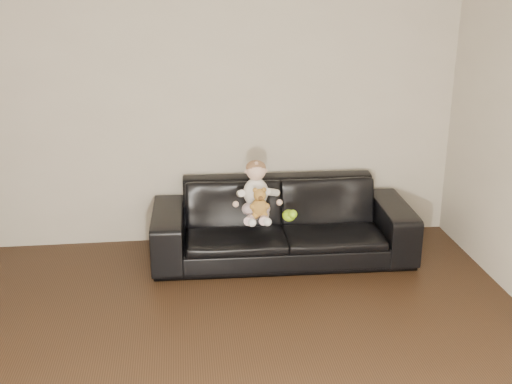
{
  "coord_description": "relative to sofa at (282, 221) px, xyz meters",
  "views": [
    {
      "loc": [
        -0.06,
        -3.01,
        2.46
      ],
      "look_at": [
        0.55,
        2.14,
        0.66
      ],
      "focal_mm": 45.0,
      "sensor_mm": 36.0,
      "label": 1
    }
  ],
  "objects": [
    {
      "name": "toy_green",
      "position": [
        0.02,
        -0.26,
        0.15
      ],
      "size": [
        0.16,
        0.17,
        0.1
      ],
      "primitive_type": "ellipsoid",
      "rotation": [
        0.0,
        0.0,
        -0.4
      ],
      "color": "#95D919",
      "rests_on": "sofa"
    },
    {
      "name": "sofa",
      "position": [
        0.0,
        0.0,
        0.0
      ],
      "size": [
        2.32,
        0.96,
        0.67
      ],
      "primitive_type": "imported",
      "rotation": [
        0.0,
        0.0,
        -0.03
      ],
      "color": "black",
      "rests_on": "floor"
    },
    {
      "name": "wall_back",
      "position": [
        -0.8,
        0.5,
        0.96
      ],
      "size": [
        5.0,
        0.0,
        5.0
      ],
      "primitive_type": "plane",
      "rotation": [
        1.57,
        0.0,
        0.0
      ],
      "color": "beige",
      "rests_on": "ground"
    },
    {
      "name": "baby",
      "position": [
        -0.25,
        -0.12,
        0.33
      ],
      "size": [
        0.38,
        0.46,
        0.5
      ],
      "rotation": [
        0.0,
        0.0,
        -0.34
      ],
      "color": "silver",
      "rests_on": "sofa"
    },
    {
      "name": "toy_blue_disc",
      "position": [
        0.04,
        -0.18,
        0.11
      ],
      "size": [
        0.11,
        0.11,
        0.01
      ],
      "primitive_type": "cylinder",
      "rotation": [
        0.0,
        0.0,
        0.28
      ],
      "color": "#1B24DF",
      "rests_on": "sofa"
    },
    {
      "name": "toy_rattle",
      "position": [
        0.04,
        -0.22,
        0.14
      ],
      "size": [
        0.09,
        0.09,
        0.07
      ],
      "primitive_type": "sphere",
      "rotation": [
        0.0,
        0.0,
        0.4
      ],
      "color": "red",
      "rests_on": "sofa"
    },
    {
      "name": "teddy_bear",
      "position": [
        -0.24,
        -0.28,
        0.29
      ],
      "size": [
        0.17,
        0.17,
        0.25
      ],
      "rotation": [
        0.0,
        0.0,
        -0.43
      ],
      "color": "#AA7930",
      "rests_on": "sofa"
    }
  ]
}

